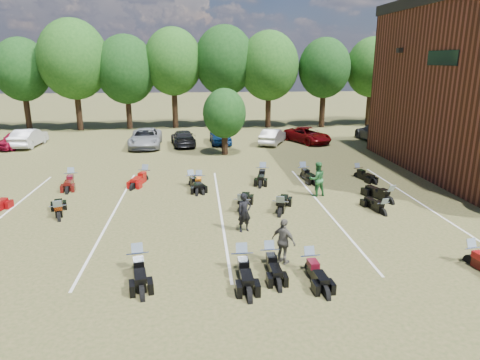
{
  "coord_description": "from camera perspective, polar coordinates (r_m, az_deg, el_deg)",
  "views": [
    {
      "loc": [
        -3.93,
        -16.14,
        6.9
      ],
      "look_at": [
        -1.97,
        4.0,
        1.2
      ],
      "focal_mm": 32.0,
      "sensor_mm": 36.0,
      "label": 1
    }
  ],
  "objects": [
    {
      "name": "ground",
      "position": [
        17.99,
        7.55,
        -6.97
      ],
      "size": [
        160.0,
        160.0,
        0.0
      ],
      "primitive_type": "plane",
      "color": "brown",
      "rests_on": "ground"
    },
    {
      "name": "car_0",
      "position": [
        39.18,
        -27.61,
        4.82
      ],
      "size": [
        2.95,
        4.37,
        1.38
      ],
      "primitive_type": "imported",
      "rotation": [
        0.0,
        0.0,
        -0.36
      ],
      "color": "maroon",
      "rests_on": "ground"
    },
    {
      "name": "car_1",
      "position": [
        39.34,
        -26.35,
        5.09
      ],
      "size": [
        1.72,
        4.54,
        1.48
      ],
      "primitive_type": "imported",
      "rotation": [
        0.0,
        0.0,
        3.11
      ],
      "color": "#B8B8BC",
      "rests_on": "ground"
    },
    {
      "name": "car_2",
      "position": [
        35.95,
        -12.49,
        5.5
      ],
      "size": [
        2.63,
        5.42,
        1.49
      ],
      "primitive_type": "imported",
      "rotation": [
        0.0,
        0.0,
        0.03
      ],
      "color": "gray",
      "rests_on": "ground"
    },
    {
      "name": "car_3",
      "position": [
        36.04,
        -7.6,
        5.58
      ],
      "size": [
        2.36,
        4.59,
        1.27
      ],
      "primitive_type": "imported",
      "rotation": [
        0.0,
        0.0,
        3.28
      ],
      "color": "black",
      "rests_on": "ground"
    },
    {
      "name": "car_4",
      "position": [
        36.65,
        -2.64,
        5.99
      ],
      "size": [
        1.84,
        4.22,
        1.42
      ],
      "primitive_type": "imported",
      "rotation": [
        0.0,
        0.0,
        0.04
      ],
      "color": "navy",
      "rests_on": "ground"
    },
    {
      "name": "car_5",
      "position": [
        36.43,
        4.37,
        5.81
      ],
      "size": [
        2.91,
        4.18,
        1.31
      ],
      "primitive_type": "imported",
      "rotation": [
        0.0,
        0.0,
        2.71
      ],
      "color": "#B4B5B0",
      "rests_on": "ground"
    },
    {
      "name": "car_6",
      "position": [
        37.47,
        8.97,
        5.94
      ],
      "size": [
        3.93,
        5.16,
        1.3
      ],
      "primitive_type": "imported",
      "rotation": [
        0.0,
        0.0,
        0.43
      ],
      "color": "#5A0507",
      "rests_on": "ground"
    },
    {
      "name": "car_7",
      "position": [
        39.43,
        17.67,
        6.06
      ],
      "size": [
        2.3,
        5.43,
        1.56
      ],
      "primitive_type": "imported",
      "rotation": [
        0.0,
        0.0,
        3.16
      ],
      "color": "#39393E",
      "rests_on": "ground"
    },
    {
      "name": "person_black",
      "position": [
        17.7,
        0.6,
        -4.35
      ],
      "size": [
        0.7,
        0.57,
        1.65
      ],
      "primitive_type": "imported",
      "rotation": [
        0.0,
        0.0,
        0.33
      ],
      "color": "black",
      "rests_on": "ground"
    },
    {
      "name": "person_green",
      "position": [
        22.65,
        10.25,
        0.14
      ],
      "size": [
        1.01,
        0.85,
        1.82
      ],
      "primitive_type": "imported",
      "rotation": [
        0.0,
        0.0,
        3.34
      ],
      "color": "#276A33",
      "rests_on": "ground"
    },
    {
      "name": "person_grey",
      "position": [
        15.06,
        5.84,
        -8.15
      ],
      "size": [
        0.95,
        0.98,
        1.65
      ],
      "primitive_type": "imported",
      "rotation": [
        0.0,
        0.0,
        2.32
      ],
      "color": "#565249",
      "rests_on": "ground"
    },
    {
      "name": "motorcycle_1",
      "position": [
        15.22,
        -13.35,
        -11.7
      ],
      "size": [
        1.19,
        2.49,
        1.33
      ],
      "primitive_type": null,
      "rotation": [
        0.0,
        0.0,
        0.19
      ],
      "color": "black",
      "rests_on": "ground"
    },
    {
      "name": "motorcycle_3",
      "position": [
        15.22,
        3.94,
        -11.27
      ],
      "size": [
        0.73,
        2.19,
        1.22
      ],
      "primitive_type": null,
      "rotation": [
        0.0,
        0.0,
        0.02
      ],
      "color": "black",
      "rests_on": "ground"
    },
    {
      "name": "motorcycle_4",
      "position": [
        14.81,
        0.26,
        -12.05
      ],
      "size": [
        0.82,
        2.44,
        1.35
      ],
      "primitive_type": null,
      "rotation": [
        0.0,
        0.0,
        0.02
      ],
      "color": "black",
      "rests_on": "ground"
    },
    {
      "name": "motorcycle_5",
      "position": [
        14.95,
        9.23,
        -11.97
      ],
      "size": [
        0.84,
        2.23,
        1.22
      ],
      "primitive_type": null,
      "rotation": [
        0.0,
        0.0,
        0.06
      ],
      "color": "black",
      "rests_on": "ground"
    },
    {
      "name": "motorcycle_6",
      "position": [
        17.29,
        28.38,
        -9.81
      ],
      "size": [
        1.08,
        2.34,
        1.25
      ],
      "primitive_type": null,
      "rotation": [
        0.0,
        0.0,
        0.17
      ],
      "color": "#440A09",
      "rests_on": "ground"
    },
    {
      "name": "motorcycle_8",
      "position": [
        20.88,
        -22.95,
        -4.87
      ],
      "size": [
        1.38,
        2.45,
        1.3
      ],
      "primitive_type": null,
      "rotation": [
        0.0,
        0.0,
        3.43
      ],
      "color": "black",
      "rests_on": "ground"
    },
    {
      "name": "motorcycle_9",
      "position": [
        19.94,
        0.27,
        -4.51
      ],
      "size": [
        1.33,
        2.62,
        1.39
      ],
      "primitive_type": null,
      "rotation": [
        0.0,
        0.0,
        2.92
      ],
      "color": "black",
      "rests_on": "ground"
    },
    {
      "name": "motorcycle_10",
      "position": [
        19.83,
        5.36,
        -4.7
      ],
      "size": [
        1.5,
        2.53,
        1.34
      ],
      "primitive_type": null,
      "rotation": [
        0.0,
        0.0,
        2.81
      ],
      "color": "black",
      "rests_on": "ground"
    },
    {
      "name": "motorcycle_12",
      "position": [
        22.65,
        19.21,
        -2.91
      ],
      "size": [
        1.48,
        2.5,
        1.33
      ],
      "primitive_type": null,
      "rotation": [
        0.0,
        0.0,
        3.47
      ],
      "color": "black",
      "rests_on": "ground"
    },
    {
      "name": "motorcycle_13",
      "position": [
        20.9,
        18.47,
        -4.39
      ],
      "size": [
        1.02,
        2.14,
        1.15
      ],
      "primitive_type": null,
      "rotation": [
        0.0,
        0.0,
        3.32
      ],
      "color": "black",
      "rests_on": "ground"
    },
    {
      "name": "motorcycle_14",
      "position": [
        26.45,
        -21.49,
        -0.51
      ],
      "size": [
        1.07,
        2.48,
        1.34
      ],
      "primitive_type": null,
      "rotation": [
        0.0,
        0.0,
        0.13
      ],
      "color": "#480C0A",
      "rests_on": "ground"
    },
    {
      "name": "motorcycle_15",
      "position": [
        25.88,
        -12.53,
        -0.12
      ],
      "size": [
        1.4,
        2.53,
        1.35
      ],
      "primitive_type": null,
      "rotation": [
        0.0,
        0.0,
        -0.28
      ],
      "color": "#970B0A",
      "rests_on": "ground"
    },
    {
      "name": "motorcycle_16",
      "position": [
        24.42,
        -6.47,
        -0.79
      ],
      "size": [
        1.46,
        2.39,
        1.27
      ],
      "primitive_type": null,
      "rotation": [
        0.0,
        0.0,
        0.35
      ],
      "color": "black",
      "rests_on": "ground"
    },
    {
      "name": "motorcycle_17",
      "position": [
        24.35,
        -5.47,
        -0.8
      ],
      "size": [
        0.88,
        2.29,
        1.25
      ],
      "primitive_type": null,
      "rotation": [
        0.0,
        0.0,
        -0.08
      ],
      "color": "black",
      "rests_on": "ground"
    },
    {
      "name": "motorcycle_18",
      "position": [
        25.79,
        3.02,
        0.19
      ],
      "size": [
        1.3,
        2.58,
        1.38
      ],
      "primitive_type": null,
      "rotation": [
        0.0,
        0.0,
        -0.22
      ],
      "color": "black",
      "rests_on": "ground"
    },
    {
      "name": "motorcycle_19",
      "position": [
        27.03,
        15.37,
        0.36
      ],
      "size": [
        1.23,
        2.25,
        1.2
      ],
      "primitive_type": null,
      "rotation": [
        0.0,
        0.0,
        0.27
      ],
      "color": "black",
      "rests_on": "ground"
    },
    {
      "name": "motorcycle_20",
      "position": [
        26.28,
        8.4,
        0.33
      ],
      "size": [
        1.07,
        2.46,
        1.32
      ],
      "primitive_type": null,
      "rotation": [
        0.0,
        0.0,
        0.14
      ],
      "color": "black",
      "rests_on": "ground"
    },
    {
      "name": "tree_line",
      "position": [
        45.24,
        -1.92,
        14.98
      ],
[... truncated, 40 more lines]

